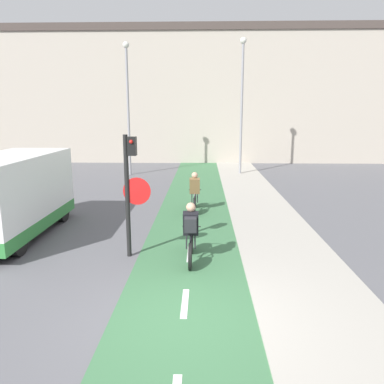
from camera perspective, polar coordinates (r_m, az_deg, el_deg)
The scene contains 10 objects.
ground_plane at distance 6.85m, azimuth -1.30°, elevation -18.71°, with size 120.00×120.00×0.00m, color #5B5B60.
bike_lane at distance 6.84m, azimuth -1.30°, elevation -18.63°, with size 2.53×60.00×0.02m.
sidewalk_strip at distance 7.16m, azimuth 19.88°, elevation -17.80°, with size 2.40×60.00×0.05m.
building_row_background at distance 28.97m, azimuth 1.10°, elevation 14.35°, with size 60.00×5.20×9.39m.
traffic_light_pole at distance 9.06m, azimuth -9.37°, elevation 1.45°, with size 0.67×0.25×3.00m.
street_lamp_far at distance 21.71m, azimuth -9.77°, elevation 14.21°, with size 0.36×0.36×7.28m.
street_lamp_sidewalk at distance 21.75m, azimuth 7.62°, elevation 14.61°, with size 0.36×0.36×7.52m.
cyclist_near at distance 8.88m, azimuth -0.18°, elevation -6.36°, with size 0.46×1.65×1.45m.
cyclist_far at distance 13.44m, azimuth 0.42°, elevation -0.23°, with size 0.46×1.63×1.44m.
van at distance 11.78m, azimuth -25.83°, elevation -0.72°, with size 1.94×4.64×2.34m.
Camera 1 is at (0.32, -5.88, 3.49)m, focal length 35.00 mm.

